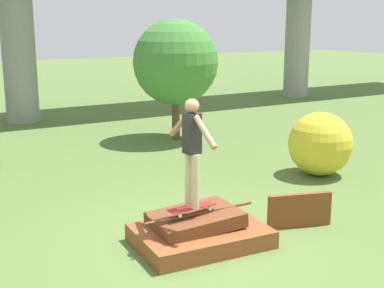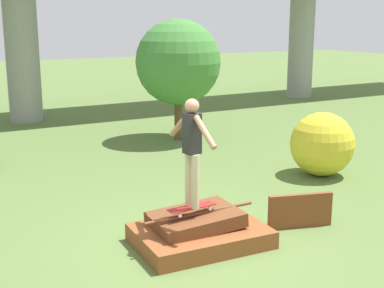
{
  "view_description": "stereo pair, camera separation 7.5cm",
  "coord_description": "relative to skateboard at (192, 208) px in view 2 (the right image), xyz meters",
  "views": [
    {
      "loc": [
        -4.0,
        -6.68,
        3.43
      ],
      "look_at": [
        -0.13,
        0.03,
        1.62
      ],
      "focal_mm": 50.0,
      "sensor_mm": 36.0,
      "label": 1
    },
    {
      "loc": [
        -3.93,
        -6.72,
        3.43
      ],
      "look_at": [
        -0.13,
        0.03,
        1.62
      ],
      "focal_mm": 50.0,
      "sensor_mm": 36.0,
      "label": 2
    }
  ],
  "objects": [
    {
      "name": "ground_plane",
      "position": [
        0.13,
        -0.03,
        -0.62
      ],
      "size": [
        80.0,
        80.0,
        0.0
      ],
      "primitive_type": "plane",
      "color": "#567038"
    },
    {
      "name": "scrap_pile",
      "position": [
        0.12,
        -0.01,
        -0.41
      ],
      "size": [
        2.07,
        1.5,
        0.54
      ],
      "color": "brown",
      "rests_on": "ground_plane"
    },
    {
      "name": "scrap_plank_loose",
      "position": [
        1.94,
        -0.26,
        -0.32
      ],
      "size": [
        1.1,
        0.4,
        0.58
      ],
      "color": "brown",
      "rests_on": "ground_plane"
    },
    {
      "name": "skateboard",
      "position": [
        0.0,
        0.0,
        0.0
      ],
      "size": [
        0.8,
        0.26,
        0.09
      ],
      "color": "maroon",
      "rests_on": "scrap_pile"
    },
    {
      "name": "skater",
      "position": [
        0.0,
        -0.0,
        0.98
      ],
      "size": [
        0.24,
        1.19,
        1.67
      ],
      "color": "#C6B78E",
      "rests_on": "skateboard"
    },
    {
      "name": "tree_behind_left",
      "position": [
        3.34,
        6.74,
        1.62
      ],
      "size": [
        2.43,
        2.43,
        3.45
      ],
      "color": "brown",
      "rests_on": "ground_plane"
    },
    {
      "name": "bush_yellow_flowering",
      "position": [
        4.41,
        1.92,
        0.1
      ],
      "size": [
        1.43,
        1.43,
        1.43
      ],
      "color": "gold",
      "rests_on": "ground_plane"
    }
  ]
}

